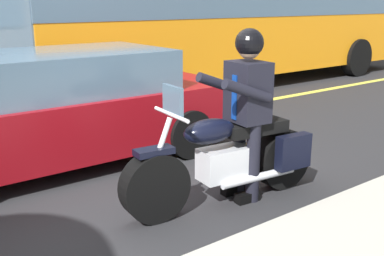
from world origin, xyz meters
TOP-DOWN VIEW (x-y plane):
  - ground_plane at (0.00, 0.00)m, footprint 80.00×80.00m
  - lane_center_stripe at (0.00, -2.00)m, footprint 60.00×0.16m
  - motorcycle_main at (-0.40, 1.23)m, footprint 2.22×0.73m
  - rider_main at (-0.59, 1.24)m, footprint 0.66×0.59m
  - bus_near at (-5.38, -4.03)m, footprint 11.05×2.70m
  - car_silver at (0.51, -0.97)m, footprint 4.60×1.92m

SIDE VIEW (x-z plane):
  - ground_plane at x=0.00m, z-range 0.00..0.00m
  - lane_center_stripe at x=0.00m, z-range 0.00..0.01m
  - motorcycle_main at x=-0.40m, z-range -0.18..1.08m
  - car_silver at x=0.51m, z-range -0.01..1.39m
  - rider_main at x=-0.59m, z-range 0.17..1.91m
  - bus_near at x=-5.38m, z-range 0.22..3.52m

